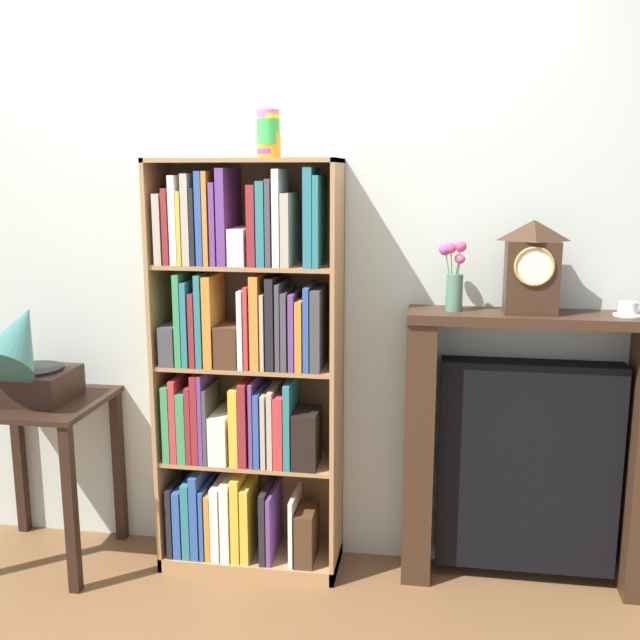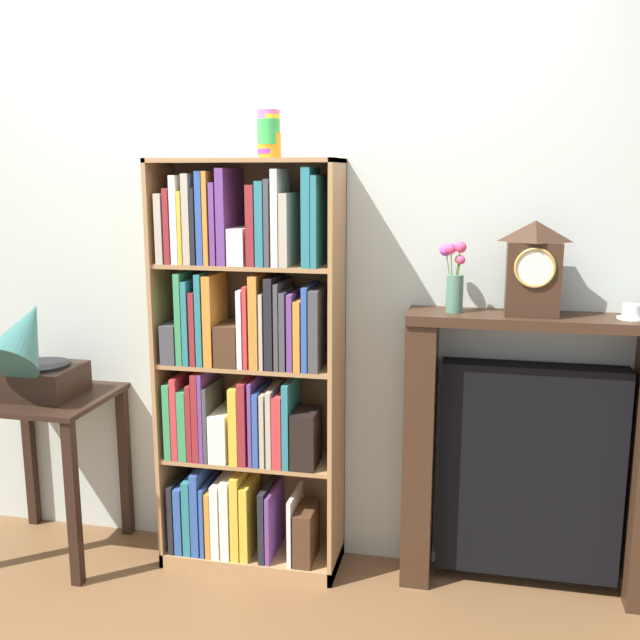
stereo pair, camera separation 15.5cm
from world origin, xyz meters
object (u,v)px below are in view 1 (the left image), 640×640
object	(u,v)px
bookshelf	(243,381)
fireplace_mantel	(528,453)
cup_stack	(268,134)
flower_vase	(454,277)
side_table_left	(40,440)
mantel_clock	(532,267)
teacup_with_saucer	(628,309)
gramophone	(25,358)

from	to	relation	value
bookshelf	fireplace_mantel	world-z (taller)	bookshelf
cup_stack	fireplace_mantel	size ratio (longest dim) A/B	0.16
fireplace_mantel	flower_vase	size ratio (longest dim) A/B	4.08
side_table_left	cup_stack	bearing A→B (deg)	4.52
flower_vase	mantel_clock	bearing A→B (deg)	0.01
mantel_clock	teacup_with_saucer	size ratio (longest dim) A/B	3.14
bookshelf	cup_stack	bearing A→B (deg)	-8.52
fireplace_mantel	flower_vase	xyz separation A→B (m)	(-0.33, -0.02, 0.72)
side_table_left	flower_vase	size ratio (longest dim) A/B	2.62
side_table_left	gramophone	xyz separation A→B (m)	(0.00, -0.06, 0.38)
flower_vase	side_table_left	bearing A→B (deg)	-175.56
bookshelf	teacup_with_saucer	bearing A→B (deg)	1.47
bookshelf	cup_stack	distance (m)	1.01
mantel_clock	flower_vase	bearing A→B (deg)	-179.99
bookshelf	mantel_clock	bearing A→B (deg)	1.79
cup_stack	flower_vase	size ratio (longest dim) A/B	0.65
gramophone	teacup_with_saucer	xyz separation A→B (m)	(2.40, 0.20, 0.24)
flower_vase	teacup_with_saucer	xyz separation A→B (m)	(0.66, 0.00, -0.11)
side_table_left	flower_vase	world-z (taller)	flower_vase
bookshelf	flower_vase	xyz separation A→B (m)	(0.86, 0.04, 0.45)
side_table_left	mantel_clock	distance (m)	2.18
side_table_left	flower_vase	distance (m)	1.89
cup_stack	flower_vase	bearing A→B (deg)	4.33
fireplace_mantel	side_table_left	bearing A→B (deg)	-175.64
mantel_clock	gramophone	bearing A→B (deg)	-174.47
side_table_left	mantel_clock	size ratio (longest dim) A/B	2.03
fireplace_mantel	mantel_clock	distance (m)	0.77
side_table_left	teacup_with_saucer	distance (m)	2.48
gramophone	flower_vase	distance (m)	1.79
gramophone	mantel_clock	distance (m)	2.08
cup_stack	flower_vase	world-z (taller)	cup_stack
mantel_clock	teacup_with_saucer	world-z (taller)	mantel_clock
gramophone	flower_vase	size ratio (longest dim) A/B	1.71
gramophone	cup_stack	bearing A→B (deg)	7.98
gramophone	teacup_with_saucer	size ratio (longest dim) A/B	4.17
gramophone	teacup_with_saucer	distance (m)	2.42
flower_vase	teacup_with_saucer	distance (m)	0.67
bookshelf	fireplace_mantel	xyz separation A→B (m)	(1.18, 0.06, -0.27)
gramophone	bookshelf	bearing A→B (deg)	10.31
teacup_with_saucer	cup_stack	bearing A→B (deg)	-177.61
side_table_left	flower_vase	xyz separation A→B (m)	(1.74, 0.14, 0.73)
fireplace_mantel	mantel_clock	size ratio (longest dim) A/B	3.17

